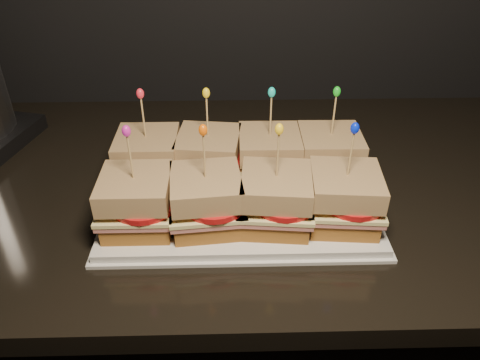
{
  "coord_description": "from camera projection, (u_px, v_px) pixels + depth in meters",
  "views": [
    {
      "loc": [
        0.02,
        0.96,
        1.41
      ],
      "look_at": [
        0.04,
        1.57,
        0.99
      ],
      "focal_mm": 35.0,
      "sensor_mm": 36.0,
      "label": 1
    }
  ],
  "objects": [
    {
      "name": "cabinet",
      "position": [
        306.0,
        343.0,
        1.13
      ],
      "size": [
        2.28,
        0.65,
        0.9
      ],
      "primitive_type": "cube",
      "color": "black",
      "rests_on": "ground"
    },
    {
      "name": "granite_slab",
      "position": [
        327.0,
        183.0,
        0.86
      ],
      "size": [
        2.32,
        0.69,
        0.04
      ],
      "primitive_type": "cube",
      "color": "black",
      "rests_on": "cabinet"
    },
    {
      "name": "platter",
      "position": [
        240.0,
        203.0,
        0.77
      ],
      "size": [
        0.43,
        0.26,
        0.02
      ],
      "primitive_type": "cube",
      "color": "silver",
      "rests_on": "granite_slab"
    },
    {
      "name": "platter_rim",
      "position": [
        240.0,
        206.0,
        0.77
      ],
      "size": [
        0.44,
        0.28,
        0.01
      ],
      "primitive_type": "cube",
      "color": "silver",
      "rests_on": "granite_slab"
    },
    {
      "name": "sandwich_0_bread_bot",
      "position": [
        150.0,
        173.0,
        0.8
      ],
      "size": [
        0.1,
        0.1,
        0.03
      ],
      "primitive_type": "cube",
      "rotation": [
        0.0,
        0.0,
        -0.0
      ],
      "color": "brown",
      "rests_on": "platter"
    },
    {
      "name": "sandwich_0_ham",
      "position": [
        149.0,
        164.0,
        0.79
      ],
      "size": [
        0.11,
        0.11,
        0.01
      ],
      "primitive_type": "cube",
      "rotation": [
        0.0,
        0.0,
        -0.0
      ],
      "color": "#CB716C",
      "rests_on": "sandwich_0_bread_bot"
    },
    {
      "name": "sandwich_0_cheese",
      "position": [
        149.0,
        160.0,
        0.79
      ],
      "size": [
        0.11,
        0.11,
        0.01
      ],
      "primitive_type": "cube",
      "rotation": [
        0.0,
        0.0,
        -0.0
      ],
      "color": "#F3E794",
      "rests_on": "sandwich_0_ham"
    },
    {
      "name": "sandwich_0_tomato",
      "position": [
        155.0,
        158.0,
        0.78
      ],
      "size": [
        0.1,
        0.1,
        0.01
      ],
      "primitive_type": "cylinder",
      "color": "red",
      "rests_on": "sandwich_0_cheese"
    },
    {
      "name": "sandwich_0_bread_top",
      "position": [
        147.0,
        145.0,
        0.77
      ],
      "size": [
        0.1,
        0.1,
        0.03
      ],
      "primitive_type": "cube",
      "rotation": [
        0.0,
        0.0,
        -0.0
      ],
      "color": "brown",
      "rests_on": "sandwich_0_tomato"
    },
    {
      "name": "sandwich_0_pick",
      "position": [
        144.0,
        120.0,
        0.75
      ],
      "size": [
        0.0,
        0.0,
        0.09
      ],
      "primitive_type": "cylinder",
      "color": "tan",
      "rests_on": "sandwich_0_bread_top"
    },
    {
      "name": "sandwich_0_frill",
      "position": [
        140.0,
        94.0,
        0.72
      ],
      "size": [
        0.01,
        0.01,
        0.02
      ],
      "primitive_type": "ellipsoid",
      "color": "red",
      "rests_on": "sandwich_0_pick"
    },
    {
      "name": "sandwich_1_bread_bot",
      "position": [
        210.0,
        172.0,
        0.81
      ],
      "size": [
        0.11,
        0.11,
        0.03
      ],
      "primitive_type": "cube",
      "rotation": [
        0.0,
        0.0,
        -0.12
      ],
      "color": "brown",
      "rests_on": "platter"
    },
    {
      "name": "sandwich_1_ham",
      "position": [
        209.0,
        163.0,
        0.8
      ],
      "size": [
        0.12,
        0.12,
        0.01
      ],
      "primitive_type": "cube",
      "rotation": [
        0.0,
        0.0,
        -0.12
      ],
      "color": "#CB716C",
      "rests_on": "sandwich_1_bread_bot"
    },
    {
      "name": "sandwich_1_cheese",
      "position": [
        209.0,
        160.0,
        0.79
      ],
      "size": [
        0.12,
        0.12,
        0.01
      ],
      "primitive_type": "cube",
      "rotation": [
        0.0,
        0.0,
        -0.12
      ],
      "color": "#F3E794",
      "rests_on": "sandwich_1_ham"
    },
    {
      "name": "sandwich_1_tomato",
      "position": [
        216.0,
        158.0,
        0.78
      ],
      "size": [
        0.1,
        0.1,
        0.01
      ],
      "primitive_type": "cylinder",
      "color": "red",
      "rests_on": "sandwich_1_cheese"
    },
    {
      "name": "sandwich_1_bread_top",
      "position": [
        208.0,
        145.0,
        0.78
      ],
      "size": [
        0.11,
        0.11,
        0.03
      ],
      "primitive_type": "cube",
      "rotation": [
        0.0,
        0.0,
        -0.12
      ],
      "color": "brown",
      "rests_on": "sandwich_1_tomato"
    },
    {
      "name": "sandwich_1_pick",
      "position": [
        207.0,
        119.0,
        0.75
      ],
      "size": [
        0.0,
        0.0,
        0.09
      ],
      "primitive_type": "cylinder",
      "color": "tan",
      "rests_on": "sandwich_1_bread_top"
    },
    {
      "name": "sandwich_1_frill",
      "position": [
        206.0,
        93.0,
        0.72
      ],
      "size": [
        0.01,
        0.01,
        0.02
      ],
      "primitive_type": "ellipsoid",
      "color": "yellow",
      "rests_on": "sandwich_1_pick"
    },
    {
      "name": "sandwich_2_bread_bot",
      "position": [
        268.0,
        171.0,
        0.81
      ],
      "size": [
        0.1,
        0.1,
        0.03
      ],
      "primitive_type": "cube",
      "rotation": [
        0.0,
        0.0,
        -0.01
      ],
      "color": "brown",
      "rests_on": "platter"
    },
    {
      "name": "sandwich_2_ham",
      "position": [
        269.0,
        162.0,
        0.8
      ],
      "size": [
        0.11,
        0.11,
        0.01
      ],
      "primitive_type": "cube",
      "rotation": [
        0.0,
        0.0,
        -0.01
      ],
      "color": "#CB716C",
      "rests_on": "sandwich_2_bread_bot"
    },
    {
      "name": "sandwich_2_cheese",
      "position": [
        269.0,
        159.0,
        0.79
      ],
      "size": [
        0.11,
        0.11,
        0.01
      ],
      "primitive_type": "cube",
      "rotation": [
        0.0,
        0.0,
        -0.01
      ],
      "color": "#F3E794",
      "rests_on": "sandwich_2_ham"
    },
    {
      "name": "sandwich_2_tomato",
      "position": [
        277.0,
        157.0,
        0.79
      ],
      "size": [
        0.1,
        0.1,
        0.01
      ],
      "primitive_type": "cylinder",
      "color": "red",
      "rests_on": "sandwich_2_cheese"
    },
    {
      "name": "sandwich_2_bread_top",
      "position": [
        270.0,
        144.0,
        0.78
      ],
      "size": [
        0.1,
        0.1,
        0.03
      ],
      "primitive_type": "cube",
      "rotation": [
        0.0,
        0.0,
        -0.01
      ],
      "color": "brown",
      "rests_on": "sandwich_2_tomato"
    },
    {
      "name": "sandwich_2_pick",
      "position": [
        271.0,
        118.0,
        0.75
      ],
      "size": [
        0.0,
        0.0,
        0.09
      ],
      "primitive_type": "cylinder",
      "color": "tan",
      "rests_on": "sandwich_2_bread_top"
    },
    {
      "name": "sandwich_2_frill",
      "position": [
        272.0,
        92.0,
        0.73
      ],
      "size": [
        0.01,
        0.01,
        0.02
      ],
      "primitive_type": "ellipsoid",
      "color": "#12C0B0",
      "rests_on": "sandwich_2_pick"
    },
    {
      "name": "sandwich_3_bread_bot",
      "position": [
        327.0,
        170.0,
        0.81
      ],
      "size": [
        0.1,
        0.1,
        0.03
      ],
      "primitive_type": "cube",
      "rotation": [
        0.0,
        0.0,
        -0.01
      ],
      "color": "brown",
      "rests_on": "platter"
    },
    {
      "name": "sandwich_3_ham",
      "position": [
        328.0,
        161.0,
        0.8
      ],
      "size": [
        0.11,
        0.11,
        0.01
      ],
      "primitive_type": "cube",
      "rotation": [
        0.0,
        0.0,
        -0.01
      ],
      "color": "#CB716C",
      "rests_on": "sandwich_3_bread_bot"
    },
    {
      "name": "sandwich_3_cheese",
      "position": [
        329.0,
        158.0,
        0.8
      ],
      "size": [
        0.11,
        0.11,
        0.01
      ],
      "primitive_type": "cube",
      "rotation": [
        0.0,
        0.0,
        -0.01
      ],
      "color": "#F3E794",
      "rests_on": "sandwich_3_ham"
    },
    {
      "name": "sandwich_3_tomato",
      "position": [
        337.0,
        156.0,
        0.79
      ],
      "size": [
        0.1,
        0.1,
        0.01
      ],
      "primitive_type": "cylinder",
      "color": "red",
      "rests_on": "sandwich_3_cheese"
    },
    {
      "name": "sandwich_3_bread_top",
      "position": [
        330.0,
        143.0,
        0.78
      ],
      "size": [
        0.1,
        0.1,
        0.03
      ],
      "primitive_type": "cube",
      "rotation": [
        0.0,
        0.0,
        -0.01
      ],
      "color": "brown",
      "rests_on": "sandwich_3_tomato"
    },
    {
      "name": "sandwich_3_pick",
      "position": [
        334.0,
        118.0,
        0.75
      ],
      "size": [
        0.0,
        0.0,
        0.09
      ],
      "primitive_type": "cylinder",
      "color": "tan",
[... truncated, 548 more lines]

